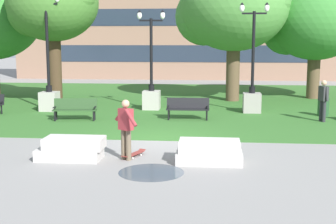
% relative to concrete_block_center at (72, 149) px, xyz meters
% --- Properties ---
extents(ground_plane, '(140.00, 140.00, 0.00)m').
position_rel_concrete_block_center_xyz_m(ground_plane, '(2.16, 2.69, -0.31)').
color(ground_plane, gray).
extents(grass_lawn, '(40.00, 20.00, 0.02)m').
position_rel_concrete_block_center_xyz_m(grass_lawn, '(2.16, 12.69, -0.30)').
color(grass_lawn, '#336628').
rests_on(grass_lawn, ground).
extents(concrete_block_center, '(1.88, 0.90, 0.64)m').
position_rel_concrete_block_center_xyz_m(concrete_block_center, '(0.00, 0.00, 0.00)').
color(concrete_block_center, '#BCB7B2').
rests_on(concrete_block_center, ground).
extents(concrete_block_left, '(1.80, 0.90, 0.64)m').
position_rel_concrete_block_center_xyz_m(concrete_block_left, '(3.87, -0.03, 0.00)').
color(concrete_block_left, '#BCB7B2').
rests_on(concrete_block_left, ground).
extents(person_skateboarder, '(0.84, 1.05, 1.71)m').
position_rel_concrete_block_center_xyz_m(person_skateboarder, '(1.53, 0.12, 0.66)').
color(person_skateboarder, brown).
rests_on(person_skateboarder, ground).
extents(skateboard, '(0.59, 1.02, 0.14)m').
position_rel_concrete_block_center_xyz_m(skateboard, '(1.69, 0.44, -0.22)').
color(skateboard, maroon).
rests_on(skateboard, ground).
extents(puddle, '(1.69, 1.69, 0.01)m').
position_rel_concrete_block_center_xyz_m(puddle, '(2.41, -1.09, -0.30)').
color(puddle, '#47515B').
rests_on(puddle, ground).
extents(park_bench_far_left, '(1.81, 0.57, 0.90)m').
position_rel_concrete_block_center_xyz_m(park_bench_far_left, '(2.91, 6.96, 0.23)').
color(park_bench_far_left, black).
rests_on(park_bench_far_left, grass_lawn).
extents(park_bench_far_right, '(1.85, 0.73, 0.90)m').
position_rel_concrete_block_center_xyz_m(park_bench_far_right, '(-1.78, 6.30, 0.23)').
color(park_bench_far_right, '#284723').
rests_on(park_bench_far_right, grass_lawn).
extents(lamp_post_left, '(1.32, 0.80, 5.46)m').
position_rel_concrete_block_center_xyz_m(lamp_post_left, '(-3.75, 8.75, 0.81)').
color(lamp_post_left, '#ADA89E').
rests_on(lamp_post_left, grass_lawn).
extents(lamp_post_right, '(1.32, 0.80, 5.00)m').
position_rel_concrete_block_center_xyz_m(lamp_post_right, '(5.75, 9.16, 0.73)').
color(lamp_post_right, gray).
rests_on(lamp_post_right, grass_lawn).
extents(lamp_post_center, '(1.32, 0.80, 4.73)m').
position_rel_concrete_block_center_xyz_m(lamp_post_center, '(1.00, 9.68, 0.68)').
color(lamp_post_center, '#ADA89E').
rests_on(lamp_post_center, grass_lawn).
extents(tree_near_right, '(6.16, 5.87, 7.70)m').
position_rel_concrete_block_center_xyz_m(tree_near_right, '(4.95, 13.33, 4.84)').
color(tree_near_right, brown).
rests_on(tree_near_right, grass_lawn).
extents(tree_far_left, '(4.85, 4.62, 7.16)m').
position_rel_concrete_block_center_xyz_m(tree_far_left, '(-4.21, 10.88, 4.82)').
color(tree_far_left, '#42301E').
rests_on(tree_far_left, grass_lawn).
extents(tree_near_left, '(5.68, 5.41, 6.78)m').
position_rel_concrete_block_center_xyz_m(tree_near_left, '(9.59, 14.85, 4.13)').
color(tree_near_left, brown).
rests_on(tree_near_left, grass_lawn).
extents(trash_bin, '(0.49, 0.49, 0.96)m').
position_rel_concrete_block_center_xyz_m(trash_bin, '(8.81, 8.39, 0.20)').
color(trash_bin, '#234C28').
rests_on(trash_bin, grass_lawn).
extents(person_bystander_near_lawn, '(0.36, 0.61, 1.71)m').
position_rel_concrete_block_center_xyz_m(person_bystander_near_lawn, '(8.45, 6.92, 0.68)').
color(person_bystander_near_lawn, '#28282D').
rests_on(person_bystander_near_lawn, grass_lawn).
extents(building_facade_distant, '(29.29, 1.03, 11.35)m').
position_rel_concrete_block_center_xyz_m(building_facade_distant, '(1.56, 27.18, 5.36)').
color(building_facade_distant, '#8E6B56').
rests_on(building_facade_distant, ground).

